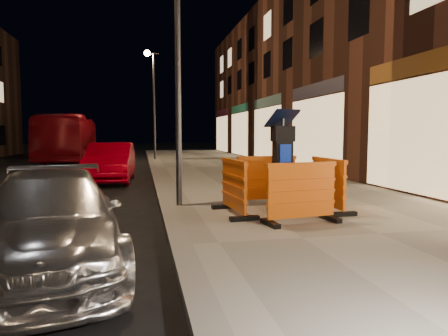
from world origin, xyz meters
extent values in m
plane|color=black|center=(0.00, 0.00, 0.00)|extent=(120.00, 120.00, 0.00)
cube|color=gray|center=(3.00, 0.00, 0.07)|extent=(6.00, 60.00, 0.15)
cube|color=slate|center=(0.00, 0.00, 0.07)|extent=(0.30, 60.00, 0.15)
cube|color=black|center=(2.11, 1.85, 1.07)|extent=(0.62, 0.62, 1.84)
cube|color=orange|center=(2.11, 0.90, 0.66)|extent=(1.38, 0.73, 1.03)
cube|color=orange|center=(2.11, 2.80, 0.66)|extent=(1.32, 0.55, 1.03)
cube|color=orange|center=(1.16, 1.85, 0.66)|extent=(0.67, 1.37, 1.03)
cube|color=orange|center=(3.06, 1.85, 0.66)|extent=(0.58, 1.33, 1.03)
imported|color=silver|center=(-1.64, -0.12, 0.00)|extent=(2.27, 4.27, 1.18)
imported|color=#A70214|center=(-1.55, 8.80, 0.00)|extent=(1.57, 4.10, 1.34)
imported|color=maroon|center=(-4.64, 19.37, 0.00)|extent=(2.51, 9.67, 2.68)
cylinder|color=#3F3F44|center=(0.25, 3.00, 3.15)|extent=(0.12, 0.12, 6.00)
cylinder|color=#3F3F44|center=(0.25, 18.00, 3.15)|extent=(0.12, 0.12, 6.00)
camera|label=1|loc=(-0.51, -5.34, 1.67)|focal=32.00mm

